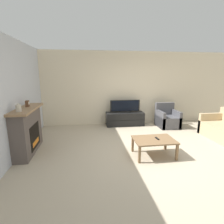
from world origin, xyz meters
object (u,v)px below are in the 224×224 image
at_px(coffee_table, 154,141).
at_px(tv_stand, 125,119).
at_px(fireplace, 27,130).
at_px(mantel_clock, 27,104).
at_px(armchair, 167,119).
at_px(tv, 125,107).
at_px(mantel_vase_left, 19,108).
at_px(remote, 157,138).

bearing_deg(coffee_table, tv_stand, 93.04).
xyz_separation_m(fireplace, mantel_clock, (0.02, 0.14, 0.62)).
distance_m(mantel_clock, armchair, 4.61).
relative_size(tv_stand, tv, 1.27).
bearing_deg(tv_stand, coffee_table, -86.96).
bearing_deg(coffee_table, mantel_vase_left, 175.84).
xyz_separation_m(tv_stand, tv, (-0.00, -0.00, 0.46)).
relative_size(mantel_clock, tv_stand, 0.11).
relative_size(mantel_clock, tv, 0.14).
distance_m(coffee_table, remote, 0.10).
distance_m(fireplace, remote, 3.11).
distance_m(fireplace, mantel_clock, 0.64).
xyz_separation_m(mantel_clock, remote, (3.03, -0.77, -0.77)).
xyz_separation_m(mantel_vase_left, remote, (3.03, -0.20, -0.77)).
relative_size(tv_stand, coffee_table, 1.48).
height_order(fireplace, tv_stand, fireplace).
distance_m(mantel_vase_left, tv, 3.69).
xyz_separation_m(tv_stand, coffee_table, (0.14, -2.55, 0.12)).
distance_m(mantel_vase_left, armchair, 4.81).
xyz_separation_m(mantel_vase_left, mantel_clock, (0.00, 0.57, -0.01)).
relative_size(fireplace, mantel_clock, 9.48).
bearing_deg(mantel_clock, mantel_vase_left, -90.08).
bearing_deg(tv, mantel_vase_left, -140.33).
bearing_deg(mantel_vase_left, armchair, 24.33).
height_order(tv_stand, coffee_table, tv_stand).
xyz_separation_m(tv_stand, armchair, (1.49, -0.39, 0.04)).
height_order(mantel_vase_left, coffee_table, mantel_vase_left).
bearing_deg(remote, mantel_vase_left, 171.09).
distance_m(mantel_clock, remote, 3.22).
bearing_deg(armchair, mantel_vase_left, -155.67).
bearing_deg(coffee_table, mantel_clock, 165.11).
relative_size(fireplace, mantel_vase_left, 7.67).
distance_m(fireplace, tv, 3.42).
height_order(tv_stand, armchair, armchair).
xyz_separation_m(armchair, coffee_table, (-1.35, -2.16, 0.08)).
bearing_deg(tv, tv_stand, 90.00).
bearing_deg(fireplace, mantel_clock, 82.97).
bearing_deg(mantel_clock, armchair, 17.74).
height_order(tv_stand, remote, tv_stand).
bearing_deg(remote, armchair, 54.23).
xyz_separation_m(mantel_vase_left, tv_stand, (2.81, 2.34, -0.95)).
relative_size(fireplace, coffee_table, 1.51).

